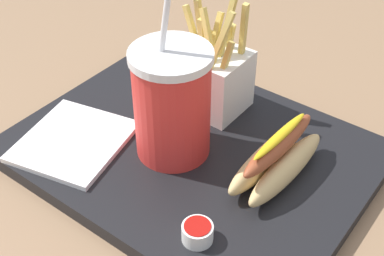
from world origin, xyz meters
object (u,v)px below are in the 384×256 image
object	(u,v)px
ketchup_cup_1	(197,232)
napkin_stack	(74,141)
fries_basket	(210,77)
hot_dog_1	(277,159)
soda_cup	(172,103)

from	to	relation	value
ketchup_cup_1	napkin_stack	distance (m)	0.22
fries_basket	ketchup_cup_1	world-z (taller)	fries_basket
fries_basket	ketchup_cup_1	bearing A→B (deg)	122.59
fries_basket	hot_dog_1	bearing A→B (deg)	154.78
soda_cup	hot_dog_1	size ratio (longest dim) A/B	1.45
hot_dog_1	ketchup_cup_1	distance (m)	0.14
soda_cup	fries_basket	bearing A→B (deg)	-79.54
fries_basket	napkin_stack	world-z (taller)	fries_basket
fries_basket	napkin_stack	xyz separation A→B (m)	(0.09, 0.17, -0.04)
ketchup_cup_1	fries_basket	bearing A→B (deg)	-57.41
ketchup_cup_1	napkin_stack	bearing A→B (deg)	-7.57
hot_dog_1	napkin_stack	xyz separation A→B (m)	(0.24, 0.11, -0.02)
soda_cup	fries_basket	world-z (taller)	soda_cup
fries_basket	hot_dog_1	distance (m)	0.16
soda_cup	fries_basket	xyz separation A→B (m)	(0.02, -0.11, -0.03)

